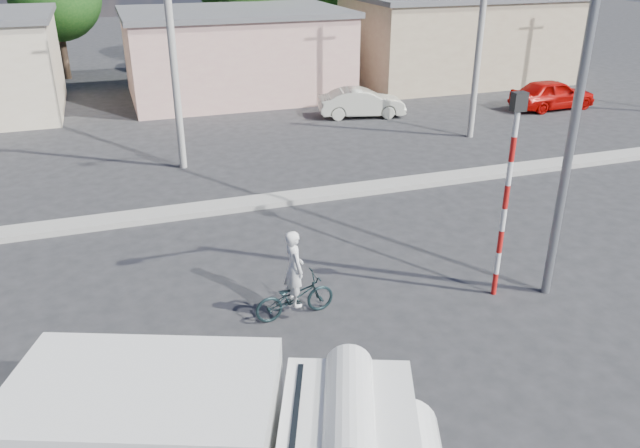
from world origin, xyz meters
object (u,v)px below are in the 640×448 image
object	(u,v)px
bicycle	(295,297)
car_cream	(362,103)
traffic_pole	(508,181)
cyclist	(294,281)
truck	(230,448)
car_red	(552,94)
streetlight	(578,59)

from	to	relation	value
bicycle	car_cream	distance (m)	15.88
car_cream	traffic_pole	xyz separation A→B (m)	(-2.98, -14.69, 1.99)
bicycle	cyclist	size ratio (longest dim) A/B	1.05
truck	bicycle	bearing A→B (deg)	85.25
truck	car_cream	distance (m)	20.81
cyclist	traffic_pole	distance (m)	4.69
truck	bicycle	size ratio (longest dim) A/B	3.38
car_cream	car_red	distance (m)	8.76
traffic_pole	bicycle	bearing A→B (deg)	172.46
bicycle	traffic_pole	xyz separation A→B (m)	(4.30, -0.57, 2.16)
truck	car_cream	xyz separation A→B (m)	(9.44, 18.53, -0.61)
traffic_pole	streetlight	bearing A→B (deg)	-17.73
truck	car_cream	bearing A→B (deg)	84.30
bicycle	car_red	xyz separation A→B (m)	(15.91, 12.62, 0.23)
truck	streetlight	world-z (taller)	streetlight
bicycle	car_cream	world-z (taller)	car_cream
cyclist	car_red	bearing A→B (deg)	-56.50
traffic_pole	car_red	bearing A→B (deg)	48.64
car_red	streetlight	xyz separation A→B (m)	(-10.68, -13.49, 4.30)
car_red	traffic_pole	world-z (taller)	traffic_pole
bicycle	streetlight	world-z (taller)	streetlight
car_red	traffic_pole	xyz separation A→B (m)	(-11.61, -13.19, 1.93)
streetlight	bicycle	bearing A→B (deg)	170.58
truck	streetlight	xyz separation A→B (m)	(7.39, 3.55, 3.75)
car_cream	traffic_pole	world-z (taller)	traffic_pole
cyclist	car_red	world-z (taller)	cyclist
truck	car_cream	size ratio (longest dim) A/B	1.54
traffic_pole	streetlight	size ratio (longest dim) A/B	0.48
car_red	streetlight	size ratio (longest dim) A/B	0.43
car_red	traffic_pole	distance (m)	17.68
truck	bicycle	distance (m)	4.98
car_cream	truck	bearing A→B (deg)	164.96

